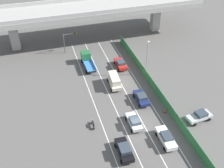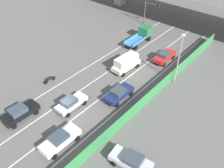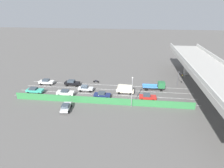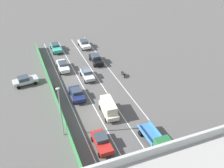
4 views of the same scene
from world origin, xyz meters
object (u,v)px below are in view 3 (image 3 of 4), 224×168
car_taxi_teal (35,90)px  flatbed_truck_blue (158,86)px  car_sedan_silver (86,88)px  car_sedan_white (46,82)px  car_sedan_black (72,83)px  car_sedan_red (147,97)px  car_van_cream (125,89)px  car_sedan_navy (102,95)px  traffic_light (180,77)px  car_hatchback_white (65,92)px  parked_wagon_silver (66,107)px  motorcycle (96,81)px  traffic_cone (85,100)px  street_lamp (132,89)px

car_taxi_teal → flatbed_truck_blue: flatbed_truck_blue is taller
car_sedan_silver → car_sedan_white: size_ratio=0.94×
car_sedan_black → car_sedan_red: car_sedan_black is taller
car_van_cream → car_sedan_red: size_ratio=1.14×
car_sedan_navy → flatbed_truck_blue: flatbed_truck_blue is taller
traffic_light → car_hatchback_white: bearing=-73.7°
car_sedan_black → parked_wagon_silver: bearing=12.7°
car_sedan_red → motorcycle: car_sedan_red is taller
car_van_cream → parked_wagon_silver: size_ratio=1.10×
motorcycle → car_sedan_navy: bearing=20.3°
car_taxi_teal → traffic_cone: (3.21, 15.26, -0.52)m
car_sedan_black → traffic_cone: 11.67m
motorcycle → car_sedan_silver: bearing=-15.1°
car_van_cream → motorcycle: size_ratio=2.53×
car_sedan_silver → car_sedan_red: size_ratio=0.97×
car_sedan_silver → car_sedan_white: (-3.33, -13.29, -0.00)m
car_van_cream → parked_wagon_silver: car_van_cream is taller
car_hatchback_white → traffic_light: bearing=106.3°
traffic_light → car_taxi_teal: bearing=-77.8°
car_hatchback_white → parked_wagon_silver: car_hatchback_white is taller
flatbed_truck_blue → motorcycle: (-3.18, -18.72, -0.81)m
car_sedan_white → car_sedan_red: (6.64, 30.53, 0.01)m
car_sedan_navy → car_hatchback_white: size_ratio=0.94×
flatbed_truck_blue → motorcycle: 19.00m
car_sedan_black → car_taxi_teal: (6.40, -8.65, -0.05)m
car_sedan_navy → car_sedan_white: bearing=-109.9°
street_lamp → parked_wagon_silver: bearing=-77.2°
car_van_cream → traffic_cone: (6.10, -9.83, -0.96)m
car_sedan_silver → traffic_cone: car_sedan_silver is taller
car_sedan_white → traffic_cone: 17.59m
car_sedan_red → car_sedan_silver: bearing=-100.9°
car_van_cream → car_sedan_black: (-3.51, -16.44, -0.38)m
parked_wagon_silver → traffic_cone: bearing=144.1°
car_taxi_teal → car_hatchback_white: size_ratio=1.00×
car_sedan_red → street_lamp: bearing=-44.4°
car_sedan_black → traffic_light: bearing=94.2°
car_sedan_navy → traffic_light: 23.59m
car_sedan_red → motorcycle: bearing=-122.2°
car_van_cream → car_sedan_red: (3.21, 5.93, -0.40)m
car_sedan_silver → car_sedan_navy: 6.37m
motorcycle → traffic_light: 25.40m
car_sedan_navy → motorcycle: size_ratio=2.26×
car_taxi_teal → car_sedan_silver: bearing=102.2°
car_van_cream → car_sedan_white: size_ratio=1.10×
car_hatchback_white → flatbed_truck_blue: 26.04m
motorcycle → street_lamp: street_lamp is taller
car_van_cream → car_hatchback_white: (3.34, -16.02, -0.41)m
motorcycle → car_sedan_red: bearing=57.8°
car_hatchback_white → traffic_light: (-9.23, 31.65, 2.57)m
car_sedan_silver → car_taxi_teal: 14.09m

